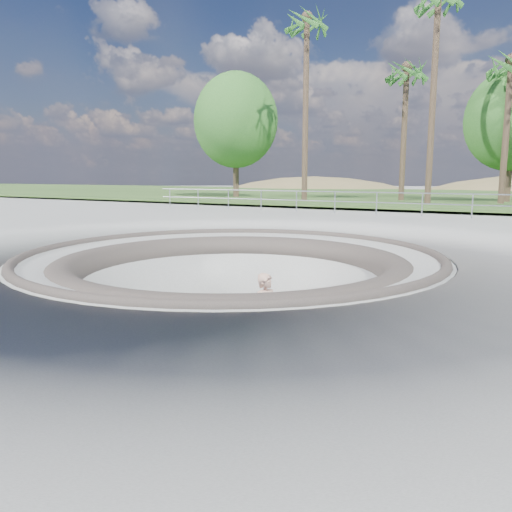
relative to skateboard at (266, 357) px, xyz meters
The scene contains 12 objects.
ground 3.03m from the skateboard, 140.08° to the left, with size 180.00×180.00×0.00m, color #B0B0AA.
skate_bowl 2.41m from the skateboard, 140.08° to the left, with size 14.00×14.00×4.10m.
grass_strip 35.65m from the skateboard, 92.98° to the left, with size 180.00×36.00×0.12m.
safety_railing 13.90m from the skateboard, 97.77° to the left, with size 25.00×0.06×1.03m.
skateboard is the anchor object (origin of this frame).
skater 0.90m from the skateboard, 26.57° to the left, with size 0.65×0.42×1.77m, color #D4A389.
palm_a 26.14m from the skateboard, 112.91° to the left, with size 2.60×2.60×12.20m.
palm_b 27.47m from the skateboard, 98.36° to the left, with size 2.60×2.60×9.47m.
palm_c 25.95m from the skateboard, 93.60° to the left, with size 2.60×2.60×12.72m.
palm_d 26.23m from the skateboard, 84.31° to the left, with size 2.60×2.60×9.04m.
bushy_tree_left 30.19m from the skateboard, 123.73° to the left, with size 6.57×5.97×9.48m.
bushy_tree_mid 27.80m from the skateboard, 84.61° to the left, with size 5.73×5.21×8.27m.
Camera 1 is at (6.67, -10.24, 1.92)m, focal length 35.00 mm.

